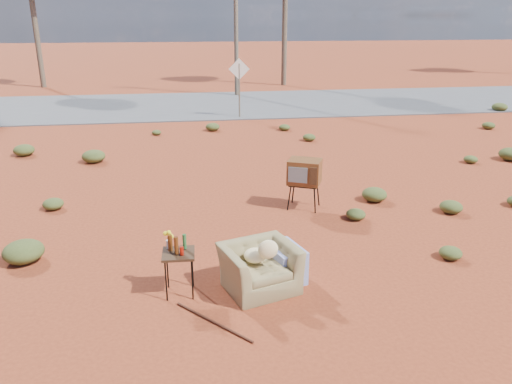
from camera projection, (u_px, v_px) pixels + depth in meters
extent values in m
plane|color=#90391C|center=(232.00, 273.00, 7.51)|extent=(140.00, 140.00, 0.00)
cube|color=#565659|center=(197.00, 105.00, 21.49)|extent=(140.00, 7.00, 0.04)
imported|color=olive|center=(260.00, 261.00, 6.94)|extent=(1.14, 0.92, 0.87)
ellipsoid|color=#FBDD99|center=(255.00, 255.00, 6.94)|extent=(0.31, 0.31, 0.18)
ellipsoid|color=#FBDD99|center=(268.00, 249.00, 6.74)|extent=(0.28, 0.14, 0.28)
cube|color=navy|center=(285.00, 263.00, 7.27)|extent=(0.59, 0.74, 0.51)
cube|color=black|center=(304.00, 184.00, 9.88)|extent=(0.68, 0.61, 0.03)
cylinder|color=black|center=(289.00, 198.00, 9.86)|extent=(0.03, 0.03, 0.50)
cylinder|color=black|center=(315.00, 200.00, 9.72)|extent=(0.03, 0.03, 0.50)
cylinder|color=black|center=(293.00, 192.00, 10.21)|extent=(0.03, 0.03, 0.50)
cylinder|color=black|center=(318.00, 194.00, 10.08)|extent=(0.03, 0.03, 0.50)
cube|color=brown|center=(305.00, 172.00, 9.80)|extent=(0.77, 0.70, 0.48)
cube|color=slate|center=(298.00, 175.00, 9.59)|extent=(0.35, 0.17, 0.30)
cube|color=#472D19|center=(313.00, 176.00, 9.51)|extent=(0.14, 0.08, 0.34)
cube|color=#322012|center=(178.00, 254.00, 6.76)|extent=(0.45, 0.45, 0.03)
cylinder|color=black|center=(166.00, 281.00, 6.68)|extent=(0.02, 0.02, 0.61)
cylinder|color=black|center=(192.00, 279.00, 6.71)|extent=(0.02, 0.02, 0.61)
cylinder|color=black|center=(167.00, 268.00, 7.00)|extent=(0.02, 0.02, 0.61)
cylinder|color=black|center=(192.00, 267.00, 7.04)|extent=(0.02, 0.02, 0.61)
cylinder|color=#4C250C|center=(170.00, 244.00, 6.74)|extent=(0.06, 0.06, 0.23)
cylinder|color=#4C250C|center=(176.00, 247.00, 6.64)|extent=(0.06, 0.06, 0.24)
cylinder|color=#265A29|center=(185.00, 242.00, 6.81)|extent=(0.05, 0.05, 0.21)
cylinder|color=red|center=(182.00, 251.00, 6.66)|extent=(0.06, 0.06, 0.11)
cylinder|color=silver|center=(169.00, 245.00, 6.84)|extent=(0.07, 0.07, 0.12)
ellipsoid|color=yellow|center=(168.00, 235.00, 6.79)|extent=(0.14, 0.14, 0.10)
cylinder|color=#461A12|center=(213.00, 322.00, 6.28)|extent=(0.90, 1.00, 0.04)
cylinder|color=brown|center=(239.00, 91.00, 18.57)|extent=(0.06, 0.06, 2.00)
cube|color=silver|center=(239.00, 69.00, 18.30)|extent=(0.78, 0.04, 0.78)
cylinder|color=brown|center=(36.00, 29.00, 25.93)|extent=(0.28, 0.28, 6.00)
cylinder|color=brown|center=(285.00, 19.00, 26.60)|extent=(0.28, 0.28, 7.00)
cylinder|color=brown|center=(236.00, 7.00, 22.76)|extent=(0.20, 0.20, 8.00)
ellipsoid|color=#444F22|center=(451.00, 207.00, 9.76)|extent=(0.44, 0.44, 0.24)
ellipsoid|color=#444F22|center=(94.00, 156.00, 13.11)|extent=(0.60, 0.60, 0.33)
ellipsoid|color=#444F22|center=(471.00, 159.00, 13.07)|extent=(0.36, 0.36, 0.20)
ellipsoid|color=#444F22|center=(309.00, 137.00, 15.37)|extent=(0.40, 0.40, 0.22)
ellipsoid|color=#444F22|center=(156.00, 132.00, 16.14)|extent=(0.30, 0.30, 0.17)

